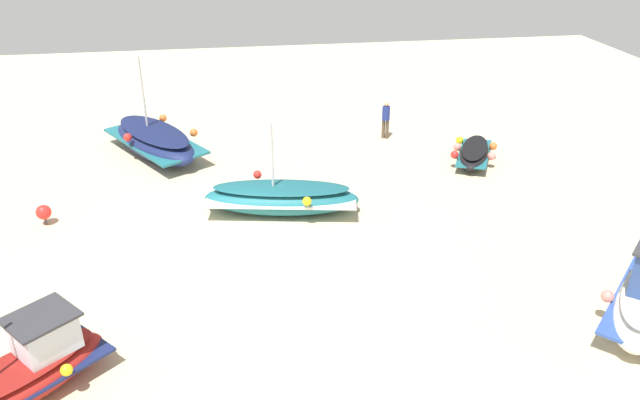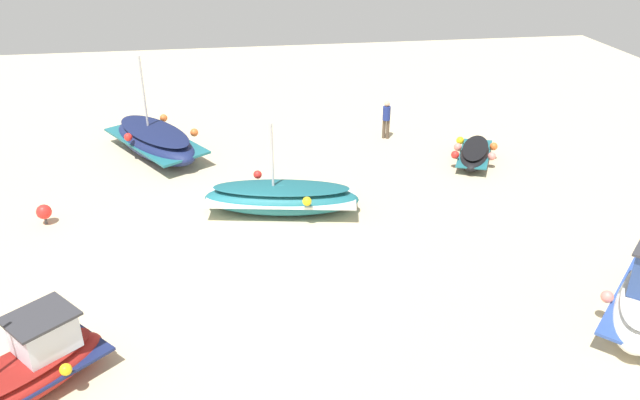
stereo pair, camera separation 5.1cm
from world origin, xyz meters
name	(u,v)px [view 2 (the right image)]	position (x,y,z in m)	size (l,w,h in m)	color
ground_plane	(227,246)	(0.00, 0.00, 0.00)	(51.34, 51.34, 0.00)	beige
fishing_boat_0	(155,140)	(7.46, 2.58, 0.59)	(5.44, 4.38, 3.81)	navy
fishing_boat_1	(21,372)	(-5.28, 4.21, 0.54)	(3.61, 3.84, 3.36)	maroon
fishing_boat_2	(474,153)	(4.88, -9.42, 0.36)	(3.25, 2.35, 0.73)	black
fishing_boat_4	(281,197)	(1.92, -1.79, 0.51)	(2.62, 5.17, 3.07)	#1E6670
person_walking	(386,117)	(7.85, -6.72, 0.92)	(0.32, 0.32, 1.59)	brown
mooring_buoy_0	(44,212)	(2.22, 5.52, 0.42)	(0.46, 0.46, 0.65)	#3F3F42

